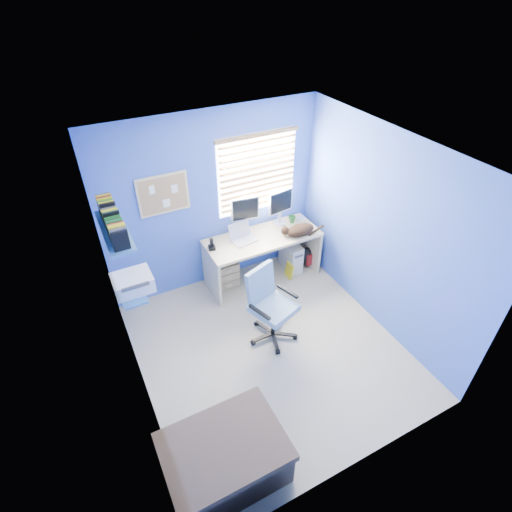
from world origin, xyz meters
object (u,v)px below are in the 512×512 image
laptop (244,234)px  office_chair (270,314)px  tower_pc (291,255)px  desk (263,258)px  cat (301,230)px

laptop → office_chair: office_chair is taller
laptop → office_chair: (-0.18, -1.08, -0.48)m
laptop → tower_pc: (0.78, -0.01, -0.62)m
desk → cat: cat is taller
laptop → cat: 0.80m
tower_pc → office_chair: 1.44m
laptop → tower_pc: bearing=-9.7°
desk → cat: bearing=-20.4°
tower_pc → desk: bearing=-175.9°
cat → tower_pc: cat is taller
cat → laptop: bearing=-179.9°
laptop → office_chair: 1.20m
desk → laptop: size_ratio=4.97×
laptop → tower_pc: laptop is taller
desk → laptop: laptop is taller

